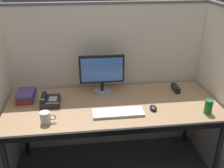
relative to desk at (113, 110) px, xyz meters
name	(u,v)px	position (x,y,z in m)	size (l,w,h in m)	color
cubicle_partition_rear	(107,79)	(0.00, 0.46, 0.10)	(2.21, 0.06, 1.57)	beige
cubicle_partition_right	(224,98)	(0.99, -0.09, 0.10)	(0.06, 1.41, 1.57)	beige
desk	(113,110)	(0.00, 0.00, 0.00)	(1.90, 0.80, 0.74)	#997551
monitor_center	(102,71)	(-0.07, 0.28, 0.27)	(0.43, 0.17, 0.37)	gray
keyboard_main	(118,113)	(0.03, -0.15, 0.06)	(0.43, 0.15, 0.02)	silver
computer_mouse	(153,108)	(0.34, -0.12, 0.07)	(0.06, 0.10, 0.04)	black
red_stapler	(176,88)	(0.65, 0.21, 0.08)	(0.04, 0.15, 0.06)	black
soda_can	(208,107)	(0.78, -0.23, 0.11)	(0.07, 0.07, 0.12)	#197233
book_stack	(26,95)	(-0.78, 0.19, 0.10)	(0.16, 0.23, 0.09)	#B22626
desk_phone	(50,101)	(-0.56, 0.09, 0.08)	(0.17, 0.19, 0.09)	black
coffee_mug	(46,117)	(-0.56, -0.21, 0.10)	(0.13, 0.08, 0.09)	silver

